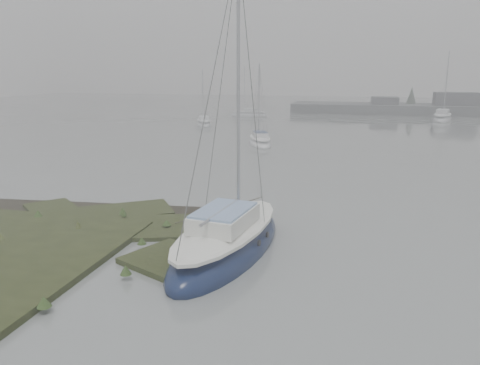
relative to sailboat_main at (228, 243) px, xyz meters
name	(u,v)px	position (x,y,z in m)	size (l,w,h in m)	color
ground	(290,139)	(-1.84, 29.02, -0.35)	(160.00, 160.00, 0.00)	slate
sailboat_main	(228,243)	(0.00, 0.00, 0.00)	(3.63, 8.18, 11.16)	#0E1836
sailboat_white	(260,142)	(-4.02, 25.14, -0.11)	(3.52, 5.66, 7.60)	white
sailboat_far_a	(204,123)	(-13.66, 38.46, -0.13)	(3.52, 5.25, 7.07)	silver
sailboat_far_b	(442,118)	(15.10, 51.11, -0.05)	(3.83, 7.14, 9.60)	silver
sailboat_far_c	(249,115)	(-10.90, 50.69, -0.11)	(5.30, 1.75, 7.48)	#A2A8AC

